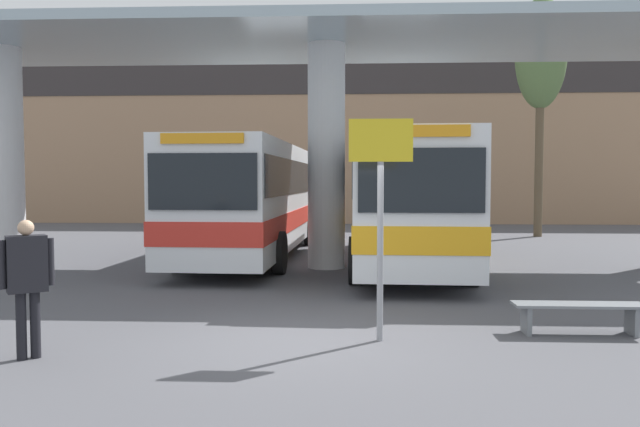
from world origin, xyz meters
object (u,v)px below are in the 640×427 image
(transit_bus_left_bay, at_px, (256,195))
(waiting_bench_near_pillar, at_px, (579,311))
(transit_bus_center_bay, at_px, (406,196))
(pedestrian_waiting, at_px, (27,274))
(info_sign_platform, at_px, (381,184))
(poplar_tree_behind_left, at_px, (541,57))

(transit_bus_left_bay, xyz_separation_m, waiting_bench_near_pillar, (6.25, -9.37, -1.49))
(transit_bus_left_bay, relative_size, waiting_bench_near_pillar, 6.22)
(transit_bus_center_bay, bearing_deg, waiting_bench_near_pillar, 106.31)
(pedestrian_waiting, bearing_deg, info_sign_platform, -21.65)
(info_sign_platform, relative_size, pedestrian_waiting, 1.76)
(transit_bus_left_bay, bearing_deg, info_sign_platform, 110.46)
(info_sign_platform, height_order, poplar_tree_behind_left, poplar_tree_behind_left)
(transit_bus_center_bay, bearing_deg, info_sign_platform, 84.50)
(waiting_bench_near_pillar, xyz_separation_m, pedestrian_waiting, (-7.52, -1.65, 0.74))
(waiting_bench_near_pillar, bearing_deg, transit_bus_center_bay, 104.27)
(waiting_bench_near_pillar, bearing_deg, transit_bus_left_bay, 123.70)
(waiting_bench_near_pillar, height_order, info_sign_platform, info_sign_platform)
(transit_bus_left_bay, height_order, transit_bus_center_bay, transit_bus_center_bay)
(info_sign_platform, height_order, pedestrian_waiting, info_sign_platform)
(transit_bus_center_bay, distance_m, poplar_tree_behind_left, 12.04)
(pedestrian_waiting, bearing_deg, poplar_tree_behind_left, 21.30)
(transit_bus_center_bay, xyz_separation_m, waiting_bench_near_pillar, (1.91, -7.52, -1.51))
(transit_bus_left_bay, distance_m, transit_bus_center_bay, 4.71)
(waiting_bench_near_pillar, distance_m, info_sign_platform, 3.56)
(poplar_tree_behind_left, bearing_deg, pedestrian_waiting, -123.07)
(waiting_bench_near_pillar, height_order, pedestrian_waiting, pedestrian_waiting)
(pedestrian_waiting, bearing_deg, transit_bus_center_bay, 22.94)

